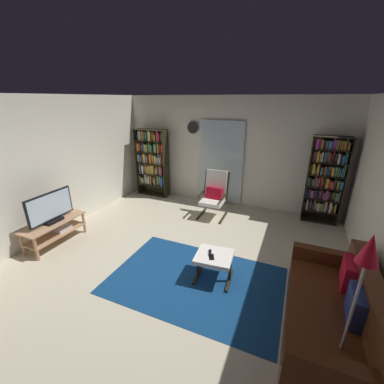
# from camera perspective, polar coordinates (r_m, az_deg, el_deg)

# --- Properties ---
(ground_plane) EXTENTS (7.02, 7.02, 0.00)m
(ground_plane) POSITION_cam_1_polar(r_m,az_deg,el_deg) (4.21, -3.76, -16.31)
(ground_plane) COLOR beige
(wall_back) EXTENTS (5.60, 0.06, 2.60)m
(wall_back) POSITION_cam_1_polar(r_m,az_deg,el_deg) (6.21, 8.24, 8.98)
(wall_back) COLOR silver
(wall_back) RESTS_ON ground
(wall_left) EXTENTS (0.06, 6.00, 2.60)m
(wall_left) POSITION_cam_1_polar(r_m,az_deg,el_deg) (5.35, -30.96, 4.37)
(wall_left) COLOR silver
(wall_left) RESTS_ON ground
(glass_door_panel) EXTENTS (1.10, 0.01, 2.00)m
(glass_door_panel) POSITION_cam_1_polar(r_m,az_deg,el_deg) (6.25, 6.58, 6.77)
(glass_door_panel) COLOR silver
(area_rug) EXTENTS (2.48, 1.64, 0.01)m
(area_rug) POSITION_cam_1_polar(r_m,az_deg,el_deg) (3.93, 0.77, -19.41)
(area_rug) COLOR navy
(area_rug) RESTS_ON ground
(tv_stand) EXTENTS (0.44, 1.12, 0.44)m
(tv_stand) POSITION_cam_1_polar(r_m,az_deg,el_deg) (5.26, -28.57, -7.30)
(tv_stand) COLOR tan
(tv_stand) RESTS_ON ground
(television) EXTENTS (0.20, 0.87, 0.55)m
(television) POSITION_cam_1_polar(r_m,az_deg,el_deg) (5.08, -29.52, -3.30)
(television) COLOR black
(television) RESTS_ON tv_stand
(bookshelf_near_tv) EXTENTS (0.87, 0.30, 1.78)m
(bookshelf_near_tv) POSITION_cam_1_polar(r_m,az_deg,el_deg) (6.83, -9.02, 7.12)
(bookshelf_near_tv) COLOR black
(bookshelf_near_tv) RESTS_ON ground
(bookshelf_near_sofa) EXTENTS (0.71, 0.30, 1.84)m
(bookshelf_near_sofa) POSITION_cam_1_polar(r_m,az_deg,el_deg) (5.87, 28.04, 2.82)
(bookshelf_near_sofa) COLOR black
(bookshelf_near_sofa) RESTS_ON ground
(leather_sofa) EXTENTS (0.85, 1.83, 0.80)m
(leather_sofa) POSITION_cam_1_polar(r_m,az_deg,el_deg) (3.43, 29.64, -23.20)
(leather_sofa) COLOR #4F2712
(leather_sofa) RESTS_ON ground
(lounge_armchair) EXTENTS (0.58, 0.66, 1.02)m
(lounge_armchair) POSITION_cam_1_polar(r_m,az_deg,el_deg) (5.63, 5.12, -0.21)
(lounge_armchair) COLOR black
(lounge_armchair) RESTS_ON ground
(ottoman) EXTENTS (0.56, 0.53, 0.41)m
(ottoman) POSITION_cam_1_polar(r_m,az_deg,el_deg) (3.77, 5.04, -14.97)
(ottoman) COLOR white
(ottoman) RESTS_ON ground
(tv_remote) EXTENTS (0.08, 0.15, 0.02)m
(tv_remote) POSITION_cam_1_polar(r_m,az_deg,el_deg) (3.75, 4.14, -13.62)
(tv_remote) COLOR black
(tv_remote) RESTS_ON ottoman
(cell_phone) EXTENTS (0.12, 0.16, 0.01)m
(cell_phone) POSITION_cam_1_polar(r_m,az_deg,el_deg) (3.68, 4.46, -14.52)
(cell_phone) COLOR black
(cell_phone) RESTS_ON ottoman
(floor_lamp_by_sofa) EXTENTS (0.22, 0.22, 1.58)m
(floor_lamp_by_sofa) POSITION_cam_1_polar(r_m,az_deg,el_deg) (2.49, 34.39, -14.92)
(floor_lamp_by_sofa) COLOR #A5A5AD
(floor_lamp_by_sofa) RESTS_ON ground
(wall_clock) EXTENTS (0.29, 0.03, 0.29)m
(wall_clock) POSITION_cam_1_polar(r_m,az_deg,el_deg) (6.35, 0.21, 14.46)
(wall_clock) COLOR silver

